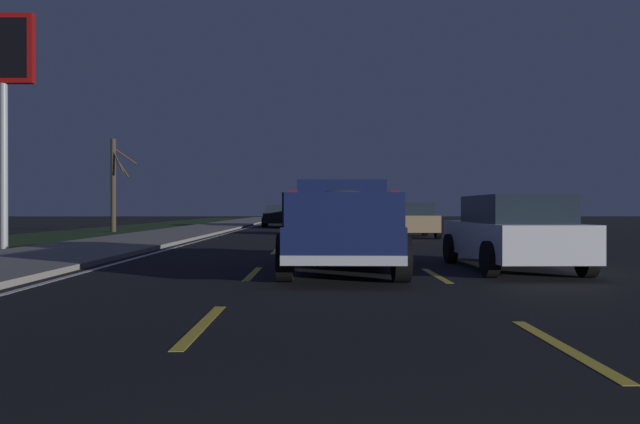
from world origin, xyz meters
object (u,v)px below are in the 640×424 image
pickup_truck (342,223)px  bare_tree_far (114,183)px  gas_price_sign (3,71)px  sedan_tan (411,220)px  sedan_white (512,232)px  sedan_black (278,216)px  sedan_green (326,216)px

pickup_truck → bare_tree_far: bearing=29.6°
pickup_truck → gas_price_sign: (6.65, 10.39, 4.62)m
gas_price_sign → bare_tree_far: bearing=5.3°
sedan_tan → pickup_truck: bearing=165.6°
sedan_tan → sedan_white: 14.11m
pickup_truck → sedan_black: bearing=6.4°
sedan_tan → sedan_white: (-14.11, 0.15, 0.00)m
sedan_green → bare_tree_far: (-5.06, 11.69, 1.91)m
sedan_black → sedan_white: size_ratio=1.00×
sedan_white → bare_tree_far: bearing=36.9°
sedan_black → bare_tree_far: bare_tree_far is taller
bare_tree_far → gas_price_sign: bearing=-174.7°
sedan_black → sedan_white: (-29.29, -6.83, 0.00)m
pickup_truck → sedan_white: 3.55m
sedan_tan → bare_tree_far: 16.67m
gas_price_sign → sedan_green: bearing=-28.8°
sedan_tan → bare_tree_far: size_ratio=0.86×
sedan_tan → gas_price_sign: size_ratio=0.59×
sedan_black → bare_tree_far: (-9.01, 8.39, 1.91)m
sedan_black → sedan_green: bearing=-140.1°
pickup_truck → gas_price_sign: size_ratio=0.74×
sedan_green → bare_tree_far: bare_tree_far is taller
sedan_green → sedan_white: size_ratio=1.00×
pickup_truck → sedan_black: 29.71m
sedan_green → sedan_black: same height
sedan_tan → sedan_white: size_ratio=0.99×
pickup_truck → sedan_black: pickup_truck is taller
gas_price_sign → pickup_truck: bearing=-122.6°
sedan_green → gas_price_sign: size_ratio=0.60×
sedan_black → sedan_white: bearing=-166.9°
sedan_black → bare_tree_far: bearing=137.1°
sedan_tan → sedan_black: (15.19, 6.98, 0.00)m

